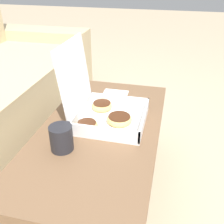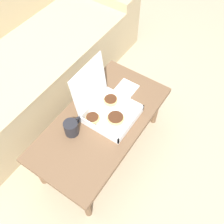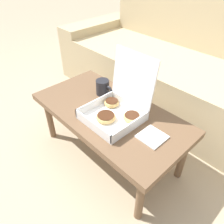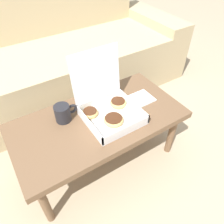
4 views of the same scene
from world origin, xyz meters
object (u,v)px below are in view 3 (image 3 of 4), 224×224
couch (187,73)px  coffee_table (109,116)px  pastry_box (118,107)px  coffee_mug (103,87)px

couch → coffee_table: (0.00, -0.90, 0.03)m
pastry_box → coffee_mug: 0.25m
couch → pastry_box: couch is taller
couch → coffee_table: 0.90m
pastry_box → couch: bearing=94.2°
coffee_table → pastry_box: 0.12m
coffee_table → pastry_box: bearing=7.6°
couch → coffee_mug: bearing=-101.7°
couch → coffee_table: couch is taller
couch → coffee_mug: size_ratio=18.36×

